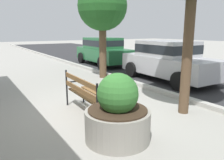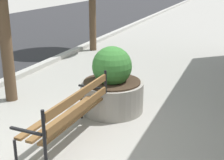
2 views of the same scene
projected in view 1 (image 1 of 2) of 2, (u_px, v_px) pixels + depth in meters
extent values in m
plane|color=#9E9B93|center=(80.00, 112.00, 5.41)|extent=(80.00, 80.00, 0.00)
cube|color=#B2AFA8|center=(166.00, 93.00, 6.92)|extent=(60.00, 0.20, 0.12)
cube|color=brown|center=(84.00, 96.00, 5.15)|extent=(1.70, 0.16, 0.04)
cube|color=brown|center=(91.00, 95.00, 5.24)|extent=(1.70, 0.16, 0.04)
cube|color=brown|center=(97.00, 94.00, 5.33)|extent=(1.70, 0.16, 0.04)
cube|color=brown|center=(80.00, 90.00, 5.07)|extent=(1.70, 0.08, 0.11)
cube|color=brown|center=(79.00, 81.00, 5.02)|extent=(1.70, 0.08, 0.11)
cylinder|color=black|center=(84.00, 94.00, 6.12)|extent=(0.04, 0.04, 0.45)
cylinder|color=black|center=(67.00, 88.00, 5.84)|extent=(0.04, 0.04, 0.95)
cube|color=black|center=(76.00, 81.00, 5.94)|extent=(0.05, 0.48, 0.03)
cylinder|color=black|center=(118.00, 115.00, 4.65)|extent=(0.04, 0.04, 0.45)
cylinder|color=black|center=(97.00, 107.00, 4.36)|extent=(0.04, 0.04, 0.95)
cube|color=black|center=(109.00, 98.00, 4.46)|extent=(0.05, 0.48, 0.03)
cylinder|color=gray|center=(118.00, 125.00, 4.00)|extent=(1.18, 1.18, 0.55)
cylinder|color=#38281C|center=(118.00, 110.00, 3.94)|extent=(1.06, 1.06, 0.03)
sphere|color=#387A33|center=(118.00, 94.00, 3.87)|extent=(0.73, 0.73, 0.73)
cylinder|color=brown|center=(103.00, 51.00, 9.26)|extent=(0.30, 0.30, 2.23)
sphere|color=#235B23|center=(102.00, 6.00, 8.87)|extent=(2.00, 2.00, 2.00)
cylinder|color=brown|center=(188.00, 51.00, 5.08)|extent=(0.23, 0.23, 2.98)
cube|color=#236638|center=(104.00, 54.00, 12.96)|extent=(4.15, 1.81, 0.70)
cube|color=#236638|center=(102.00, 43.00, 12.95)|extent=(2.17, 1.62, 0.60)
cube|color=black|center=(102.00, 43.00, 12.95)|extent=(2.19, 1.64, 0.33)
cylinder|color=black|center=(129.00, 61.00, 12.33)|extent=(0.65, 0.24, 0.64)
cylinder|color=black|center=(102.00, 63.00, 11.48)|extent=(0.65, 0.24, 0.64)
cylinder|color=black|center=(105.00, 56.00, 14.57)|extent=(0.65, 0.24, 0.64)
cylinder|color=black|center=(81.00, 58.00, 13.71)|extent=(0.65, 0.24, 0.64)
cube|color=#B7B7BC|center=(169.00, 65.00, 8.77)|extent=(4.15, 1.81, 0.70)
cube|color=#B7B7BC|center=(167.00, 48.00, 8.76)|extent=(2.17, 1.62, 0.60)
cube|color=black|center=(167.00, 48.00, 8.76)|extent=(2.19, 1.64, 0.33)
cylinder|color=black|center=(212.00, 76.00, 8.14)|extent=(0.65, 0.24, 0.64)
cylinder|color=black|center=(179.00, 81.00, 7.29)|extent=(0.65, 0.24, 0.64)
cylinder|color=black|center=(161.00, 66.00, 10.37)|extent=(0.65, 0.24, 0.64)
cylinder|color=black|center=(132.00, 70.00, 9.52)|extent=(0.65, 0.24, 0.64)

